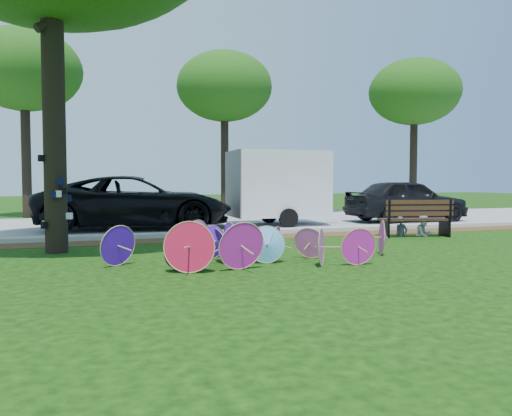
{
  "coord_description": "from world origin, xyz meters",
  "views": [
    {
      "loc": [
        -2.72,
        -7.63,
        1.45
      ],
      "look_at": [
        0.5,
        2.0,
        0.9
      ],
      "focal_mm": 35.0,
      "sensor_mm": 36.0,
      "label": 1
    }
  ],
  "objects_px": {
    "dark_pickup": "(406,200)",
    "cargo_trailer": "(278,184)",
    "black_van": "(136,203)",
    "parasol_pile": "(243,244)",
    "person_right": "(424,215)",
    "park_bench": "(414,218)",
    "person_left": "(402,217)"
  },
  "relations": [
    {
      "from": "dark_pickup",
      "to": "cargo_trailer",
      "type": "bearing_deg",
      "value": 88.62
    },
    {
      "from": "black_van",
      "to": "cargo_trailer",
      "type": "relative_size",
      "value": 1.9
    },
    {
      "from": "cargo_trailer",
      "to": "parasol_pile",
      "type": "bearing_deg",
      "value": -113.97
    },
    {
      "from": "person_right",
      "to": "dark_pickup",
      "type": "bearing_deg",
      "value": 48.22
    },
    {
      "from": "park_bench",
      "to": "dark_pickup",
      "type": "bearing_deg",
      "value": 68.63
    },
    {
      "from": "black_van",
      "to": "park_bench",
      "type": "distance_m",
      "value": 8.04
    },
    {
      "from": "dark_pickup",
      "to": "person_left",
      "type": "bearing_deg",
      "value": 142.93
    },
    {
      "from": "person_right",
      "to": "black_van",
      "type": "bearing_deg",
      "value": 136.25
    },
    {
      "from": "person_left",
      "to": "person_right",
      "type": "distance_m",
      "value": 0.7
    },
    {
      "from": "parasol_pile",
      "to": "park_bench",
      "type": "height_order",
      "value": "park_bench"
    },
    {
      "from": "dark_pickup",
      "to": "park_bench",
      "type": "xyz_separation_m",
      "value": [
        -2.74,
        -4.23,
        -0.28
      ]
    },
    {
      "from": "cargo_trailer",
      "to": "person_right",
      "type": "bearing_deg",
      "value": -57.97
    },
    {
      "from": "dark_pickup",
      "to": "person_left",
      "type": "xyz_separation_m",
      "value": [
        -3.09,
        -4.18,
        -0.25
      ]
    },
    {
      "from": "black_van",
      "to": "dark_pickup",
      "type": "xyz_separation_m",
      "value": [
        9.45,
        -0.19,
        -0.04
      ]
    },
    {
      "from": "parasol_pile",
      "to": "dark_pickup",
      "type": "bearing_deg",
      "value": 40.23
    },
    {
      "from": "dark_pickup",
      "to": "person_left",
      "type": "relative_size",
      "value": 4.37
    },
    {
      "from": "park_bench",
      "to": "cargo_trailer",
      "type": "bearing_deg",
      "value": 128.23
    },
    {
      "from": "black_van",
      "to": "dark_pickup",
      "type": "height_order",
      "value": "black_van"
    },
    {
      "from": "black_van",
      "to": "park_bench",
      "type": "height_order",
      "value": "black_van"
    },
    {
      "from": "dark_pickup",
      "to": "cargo_trailer",
      "type": "relative_size",
      "value": 1.47
    },
    {
      "from": "black_van",
      "to": "cargo_trailer",
      "type": "bearing_deg",
      "value": -84.42
    },
    {
      "from": "person_left",
      "to": "park_bench",
      "type": "bearing_deg",
      "value": -11.14
    },
    {
      "from": "parasol_pile",
      "to": "cargo_trailer",
      "type": "xyz_separation_m",
      "value": [
        3.37,
        7.06,
        1.0
      ]
    },
    {
      "from": "park_bench",
      "to": "person_left",
      "type": "xyz_separation_m",
      "value": [
        -0.35,
        0.05,
        0.03
      ]
    },
    {
      "from": "park_bench",
      "to": "person_right",
      "type": "xyz_separation_m",
      "value": [
        0.35,
        0.05,
        0.06
      ]
    },
    {
      "from": "park_bench",
      "to": "person_left",
      "type": "distance_m",
      "value": 0.35
    },
    {
      "from": "cargo_trailer",
      "to": "person_left",
      "type": "distance_m",
      "value": 4.7
    },
    {
      "from": "person_left",
      "to": "person_right",
      "type": "xyz_separation_m",
      "value": [
        0.7,
        0.0,
        0.03
      ]
    },
    {
      "from": "black_van",
      "to": "person_right",
      "type": "relative_size",
      "value": 5.31
    },
    {
      "from": "parasol_pile",
      "to": "park_bench",
      "type": "bearing_deg",
      "value": 26.6
    },
    {
      "from": "park_bench",
      "to": "person_left",
      "type": "relative_size",
      "value": 1.81
    },
    {
      "from": "dark_pickup",
      "to": "park_bench",
      "type": "distance_m",
      "value": 5.05
    }
  ]
}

